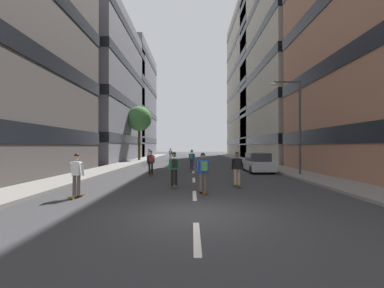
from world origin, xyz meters
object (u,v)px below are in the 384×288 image
(parked_car_near, at_px, (257,163))
(skater_4, at_px, (148,156))
(street_tree_near, at_px, (138,119))
(skater_1, at_px, (173,167))
(skater_8, at_px, (148,155))
(skater_3, at_px, (150,161))
(skater_2, at_px, (236,167))
(skater_7, at_px, (76,173))
(streetlamp_right, at_px, (293,116))
(skater_5, at_px, (202,170))
(skater_0, at_px, (191,158))
(skater_6, at_px, (169,153))

(parked_car_near, height_order, skater_4, skater_4)
(street_tree_near, bearing_deg, skater_1, -74.55)
(skater_1, bearing_deg, skater_8, 103.06)
(skater_1, height_order, skater_4, same)
(skater_1, bearing_deg, street_tree_near, 105.45)
(skater_1, height_order, skater_3, same)
(skater_1, bearing_deg, skater_2, 3.53)
(parked_car_near, xyz_separation_m, skater_7, (-9.89, -10.55, 0.29))
(streetlamp_right, height_order, skater_1, streetlamp_right)
(skater_5, distance_m, skater_8, 21.09)
(skater_1, height_order, skater_2, same)
(parked_car_near, bearing_deg, streetlamp_right, -57.65)
(skater_0, relative_size, skater_4, 1.00)
(streetlamp_right, xyz_separation_m, skater_5, (-6.63, -6.66, -3.12))
(skater_0, height_order, skater_2, same)
(parked_car_near, xyz_separation_m, skater_0, (-5.30, 1.42, 0.32))
(street_tree_near, relative_size, skater_1, 4.29)
(skater_3, relative_size, skater_6, 1.00)
(streetlamp_right, height_order, skater_6, streetlamp_right)
(skater_4, height_order, skater_6, same)
(skater_5, bearing_deg, skater_7, -169.08)
(skater_7, bearing_deg, skater_0, 69.05)
(skater_2, distance_m, skater_6, 26.15)
(street_tree_near, distance_m, skater_7, 27.28)
(skater_7, bearing_deg, skater_2, 22.81)
(skater_4, bearing_deg, skater_0, -51.70)
(streetlamp_right, bearing_deg, skater_3, 178.68)
(streetlamp_right, xyz_separation_m, skater_8, (-12.33, 13.64, -3.12))
(skater_8, bearing_deg, skater_6, 74.54)
(parked_car_near, relative_size, streetlamp_right, 0.68)
(skater_6, bearing_deg, skater_3, -89.08)
(parked_car_near, xyz_separation_m, skater_1, (-6.18, -7.85, 0.32))
(skater_2, bearing_deg, skater_0, 104.40)
(parked_car_near, bearing_deg, skater_6, 115.39)
(parked_car_near, distance_m, skater_1, 9.99)
(skater_0, relative_size, skater_8, 1.00)
(skater_3, bearing_deg, street_tree_near, 103.83)
(skater_3, bearing_deg, skater_8, 99.79)
(streetlamp_right, xyz_separation_m, skater_3, (-10.02, 0.23, -3.12))
(streetlamp_right, height_order, skater_8, streetlamp_right)
(skater_7, distance_m, skater_8, 21.30)
(streetlamp_right, distance_m, skater_7, 14.35)
(street_tree_near, bearing_deg, streetlamp_right, -52.41)
(skater_2, bearing_deg, skater_4, 114.96)
(street_tree_near, distance_m, skater_4, 10.56)
(skater_0, xyz_separation_m, skater_4, (-4.61, 5.83, -0.03))
(street_tree_near, height_order, skater_8, street_tree_near)
(skater_0, distance_m, skater_3, 5.00)
(skater_1, distance_m, skater_7, 4.59)
(skater_4, relative_size, skater_7, 1.00)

